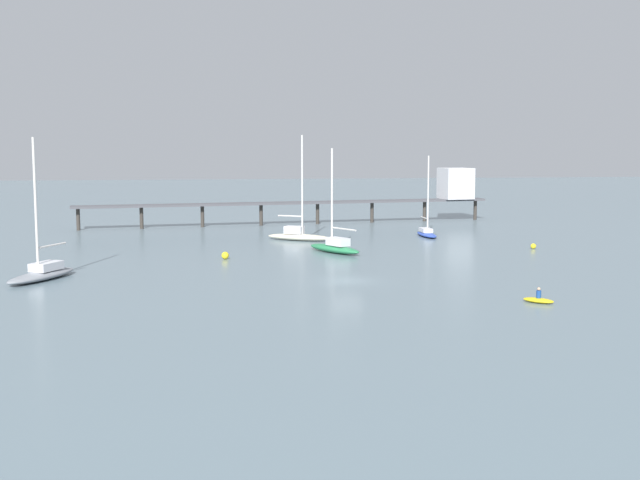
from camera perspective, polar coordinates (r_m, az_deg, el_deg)
ground_plane at (r=70.29m, az=1.91°, el=-2.83°), size 400.00×400.00×0.00m
pier at (r=122.76m, az=5.17°, el=3.38°), size 59.91×11.05×7.88m
sailboat_gray at (r=74.70m, az=-18.58°, el=-2.07°), size 5.81×8.62×12.12m
sailboat_blue at (r=104.41m, az=7.36°, el=0.59°), size 1.79×6.45×10.07m
sailboat_green at (r=88.16m, az=1.03°, el=-0.40°), size 5.63×7.79×11.09m
sailboat_cream at (r=99.25m, az=-1.50°, el=0.42°), size 8.02×5.74×12.56m
dinghy_yellow at (r=62.83m, az=14.82°, el=-4.00°), size 2.38×2.39×1.14m
mooring_buoy_far at (r=83.79m, az=-6.55°, el=-1.07°), size 0.75×0.75×0.75m
mooring_buoy_inner at (r=94.36m, az=14.48°, el=-0.41°), size 0.60×0.60×0.60m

